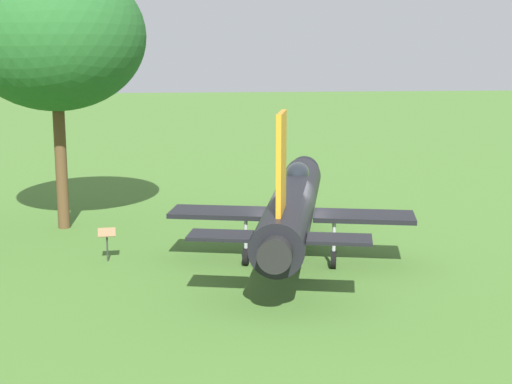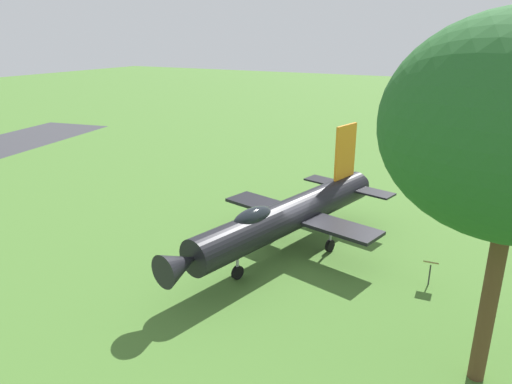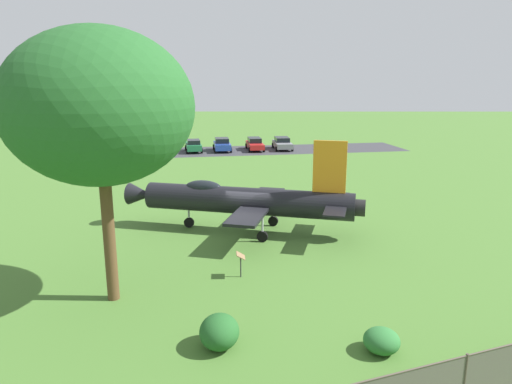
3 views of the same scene
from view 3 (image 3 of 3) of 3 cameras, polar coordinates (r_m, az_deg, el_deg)
The scene contains 11 objects.
ground_plane at distance 27.70m, azimuth -1.00°, elevation -4.81°, with size 200.00×200.00×0.00m, color #47722D.
parking_strip at distance 58.41m, azimuth -2.07°, elevation 5.00°, with size 41.38×8.00×0.00m, color #38383D.
display_jet at distance 27.24m, azimuth -1.75°, elevation -0.93°, with size 8.44×13.94×5.48m.
shade_tree at distance 18.66m, azimuth -18.36°, elevation 9.63°, with size 7.10×7.05×10.63m.
shrub_near_fence at distance 16.38m, azimuth -4.44°, elevation -16.43°, with size 1.54×1.33×1.14m.
shrub_by_tree at distance 16.69m, azimuth 14.89°, elevation -16.92°, with size 1.22×1.20×0.81m.
info_plaque at distance 21.39m, azimuth -1.86°, elevation -8.07°, with size 0.63×0.44×1.14m.
parked_car_gray at distance 59.40m, azimuth 3.18°, elevation 5.89°, with size 4.93×2.55×1.49m.
parked_car_red at distance 58.71m, azimuth -0.15°, elevation 5.82°, with size 4.99×2.48×1.52m.
parked_car_blue at distance 58.14m, azimuth -4.11°, elevation 5.73°, with size 4.59×2.60×1.56m.
parked_car_green at distance 57.73m, azimuth -7.53°, elevation 5.58°, with size 4.38×2.56×1.51m.
Camera 3 is at (26.27, 0.54, 8.76)m, focal length 33.22 mm.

